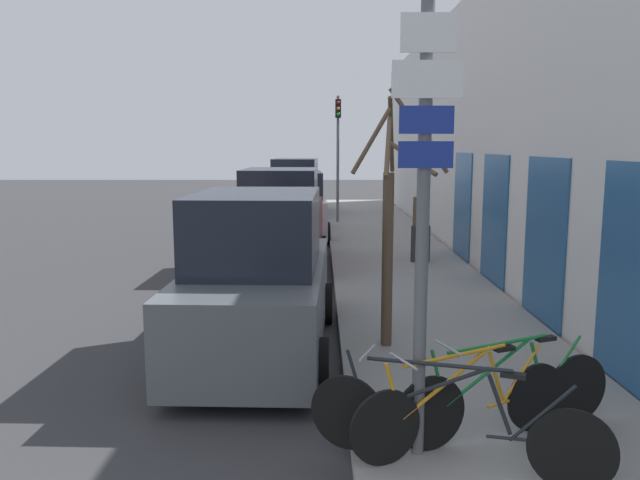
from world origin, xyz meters
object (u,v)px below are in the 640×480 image
object	(u,v)px
bicycle_0	(454,424)
parked_car_0	(260,282)
bicycle_2	(509,395)
pedestrian_near	(423,219)
street_tree	(391,228)
parked_car_2	(296,208)
parked_car_3	(297,191)
parked_car_1	(282,224)
traffic_light	(339,142)
bicycle_1	(467,406)
signpost	(425,213)

from	to	relation	value
bicycle_0	parked_car_0	world-z (taller)	parked_car_0
bicycle_2	pedestrian_near	size ratio (longest dim) A/B	1.26
parked_car_0	street_tree	world-z (taller)	street_tree
parked_car_2	parked_car_3	world-z (taller)	parked_car_3
bicycle_2	parked_car_3	xyz separation A→B (m)	(-2.78, 19.84, 0.50)
parked_car_0	parked_car_2	bearing A→B (deg)	91.63
parked_car_0	parked_car_2	world-z (taller)	parked_car_0
parked_car_1	traffic_light	bearing A→B (deg)	80.49
parked_car_0	street_tree	xyz separation A→B (m)	(1.81, -0.15, 0.78)
bicycle_1	parked_car_2	bearing A→B (deg)	-14.52
bicycle_2	parked_car_2	size ratio (longest dim) A/B	0.50
signpost	parked_car_3	xyz separation A→B (m)	(-1.88, 20.18, -1.28)
bicycle_1	street_tree	size ratio (longest dim) A/B	0.62
bicycle_1	street_tree	distance (m)	3.23
parked_car_0	pedestrian_near	size ratio (longest dim) A/B	2.67
parked_car_1	traffic_light	world-z (taller)	traffic_light
street_tree	traffic_light	bearing A→B (deg)	91.24
parked_car_1	parked_car_2	xyz separation A→B (m)	(0.13, 5.03, -0.12)
bicycle_2	parked_car_1	distance (m)	9.35
bicycle_2	traffic_light	bearing A→B (deg)	-16.27
bicycle_0	parked_car_3	size ratio (longest dim) A/B	0.51
bicycle_2	street_tree	distance (m)	3.12
bicycle_1	bicycle_2	distance (m)	0.50
bicycle_2	traffic_light	distance (m)	17.14
street_tree	bicycle_0	bearing A→B (deg)	-86.91
bicycle_1	street_tree	bearing A→B (deg)	-15.60
bicycle_2	bicycle_0	bearing A→B (deg)	113.23
bicycle_2	traffic_light	xyz separation A→B (m)	(-1.14, 16.93, 2.47)
parked_car_3	pedestrian_near	xyz separation A→B (m)	(3.40, -10.77, 0.12)
bicycle_2	parked_car_0	size ratio (longest dim) A/B	0.47
parked_car_0	pedestrian_near	bearing A→B (deg)	64.15
signpost	traffic_light	distance (m)	17.28
signpost	pedestrian_near	bearing A→B (deg)	80.81
parked_car_1	bicycle_0	bearing A→B (deg)	-76.34
signpost	bicycle_0	bearing A→B (deg)	-48.25
bicycle_1	parked_car_3	xyz separation A→B (m)	(-2.33, 20.05, 0.51)
bicycle_0	street_tree	distance (m)	3.58
parked_car_0	parked_car_3	bearing A→B (deg)	92.44
parked_car_0	traffic_light	size ratio (longest dim) A/B	1.06
signpost	bicycle_0	distance (m)	1.82
signpost	pedestrian_near	distance (m)	9.60
bicycle_1	parked_car_0	distance (m)	3.83
parked_car_2	traffic_light	bearing A→B (deg)	61.69
bicycle_0	parked_car_0	size ratio (longest dim) A/B	0.51
signpost	traffic_light	bearing A→B (deg)	90.80
bicycle_2	parked_car_1	xyz separation A→B (m)	(-2.70, 8.94, 0.52)
bicycle_0	bicycle_1	distance (m)	0.45
bicycle_1	parked_car_0	size ratio (longest dim) A/B	0.46
traffic_light	bicycle_0	bearing A→B (deg)	-88.41
signpost	street_tree	distance (m)	3.12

